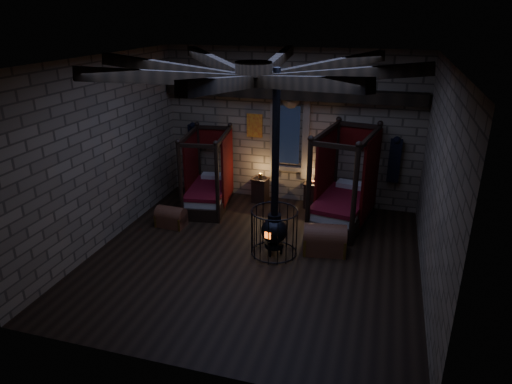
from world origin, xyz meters
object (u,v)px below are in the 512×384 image
(trunk_right, at_px, (325,240))
(stove, at_px, (274,228))
(bed_left, at_px, (209,189))
(trunk_left, at_px, (171,217))
(bed_right, at_px, (343,200))

(trunk_right, distance_m, stove, 1.18)
(bed_left, relative_size, trunk_left, 2.83)
(trunk_right, xyz_separation_m, stove, (-1.07, -0.38, 0.33))
(bed_right, height_order, stove, stove)
(bed_left, height_order, bed_right, bed_right)
(bed_left, bearing_deg, trunk_right, -35.15)
(trunk_right, height_order, stove, stove)
(bed_right, bearing_deg, trunk_left, -150.52)
(bed_left, bearing_deg, bed_right, -8.41)
(stove, bearing_deg, bed_left, 154.81)
(bed_right, bearing_deg, stove, -111.28)
(trunk_right, bearing_deg, bed_left, 145.06)
(trunk_left, relative_size, trunk_right, 0.73)
(bed_right, relative_size, stove, 0.60)
(trunk_left, bearing_deg, bed_left, 75.90)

